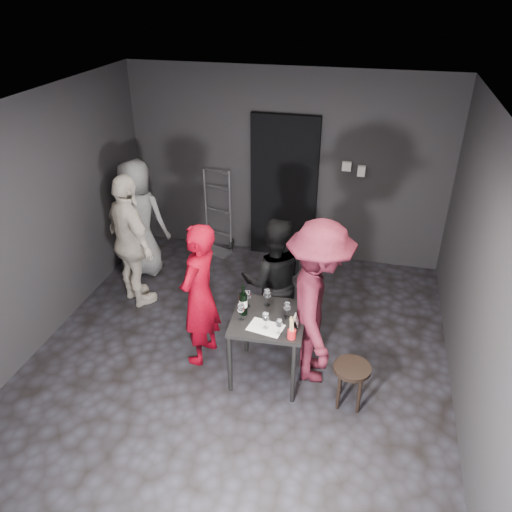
% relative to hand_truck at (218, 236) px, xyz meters
% --- Properties ---
extents(floor, '(4.50, 5.00, 0.02)m').
position_rel_hand_truck_xyz_m(floor, '(0.97, -2.32, -0.23)').
color(floor, black).
rests_on(floor, ground).
extents(ceiling, '(4.50, 5.00, 0.02)m').
position_rel_hand_truck_xyz_m(ceiling, '(0.97, -2.32, 2.47)').
color(ceiling, silver).
rests_on(ceiling, ground).
extents(wall_back, '(4.50, 0.04, 2.70)m').
position_rel_hand_truck_xyz_m(wall_back, '(0.97, 0.18, 1.12)').
color(wall_back, black).
rests_on(wall_back, ground).
extents(wall_front, '(4.50, 0.04, 2.70)m').
position_rel_hand_truck_xyz_m(wall_front, '(0.97, -4.82, 1.12)').
color(wall_front, black).
rests_on(wall_front, ground).
extents(wall_left, '(0.04, 5.00, 2.70)m').
position_rel_hand_truck_xyz_m(wall_left, '(-1.28, -2.32, 1.12)').
color(wall_left, black).
rests_on(wall_left, ground).
extents(wall_right, '(0.04, 5.00, 2.70)m').
position_rel_hand_truck_xyz_m(wall_right, '(3.22, -2.32, 1.12)').
color(wall_right, black).
rests_on(wall_right, ground).
extents(doorway, '(0.95, 0.10, 2.10)m').
position_rel_hand_truck_xyz_m(doorway, '(0.97, 0.12, 0.82)').
color(doorway, black).
rests_on(doorway, ground).
extents(wallbox_upper, '(0.12, 0.06, 0.12)m').
position_rel_hand_truck_xyz_m(wallbox_upper, '(1.82, 0.13, 1.22)').
color(wallbox_upper, '#B7B7B2').
rests_on(wallbox_upper, wall_back).
extents(wallbox_lower, '(0.10, 0.06, 0.14)m').
position_rel_hand_truck_xyz_m(wallbox_lower, '(2.02, 0.13, 1.17)').
color(wallbox_lower, '#B7B7B2').
rests_on(wallbox_lower, wall_back).
extents(hand_truck, '(0.42, 0.35, 1.27)m').
position_rel_hand_truck_xyz_m(hand_truck, '(0.00, 0.00, 0.00)').
color(hand_truck, '#B2B2B7').
rests_on(hand_truck, floor).
extents(tasting_table, '(0.72, 0.72, 0.75)m').
position_rel_hand_truck_xyz_m(tasting_table, '(1.34, -2.50, 0.42)').
color(tasting_table, black).
rests_on(tasting_table, floor).
extents(stool, '(0.36, 0.36, 0.47)m').
position_rel_hand_truck_xyz_m(stool, '(2.21, -2.70, 0.15)').
color(stool, black).
rests_on(stool, floor).
extents(server_red, '(0.51, 0.69, 1.74)m').
position_rel_hand_truck_xyz_m(server_red, '(0.58, -2.38, 0.64)').
color(server_red, maroon).
rests_on(server_red, floor).
extents(woman_black, '(0.81, 0.57, 1.51)m').
position_rel_hand_truck_xyz_m(woman_black, '(1.26, -1.84, 0.53)').
color(woman_black, black).
rests_on(woman_black, floor).
extents(man_maroon, '(0.87, 1.45, 2.10)m').
position_rel_hand_truck_xyz_m(man_maroon, '(1.80, -2.35, 0.82)').
color(man_maroon, '#45111C').
rests_on(man_maroon, floor).
extents(bystander_cream, '(1.26, 1.14, 1.97)m').
position_rel_hand_truck_xyz_m(bystander_cream, '(-0.59, -1.56, 0.76)').
color(bystander_cream, beige).
rests_on(bystander_cream, floor).
extents(bystander_grey, '(0.90, 0.52, 1.79)m').
position_rel_hand_truck_xyz_m(bystander_grey, '(-0.84, -0.84, 0.67)').
color(bystander_grey, slate).
rests_on(bystander_grey, floor).
extents(tasting_mat, '(0.36, 0.27, 0.00)m').
position_rel_hand_truck_xyz_m(tasting_mat, '(1.35, -2.67, 0.52)').
color(tasting_mat, white).
rests_on(tasting_mat, tasting_table).
extents(wine_glass_a, '(0.09, 0.09, 0.20)m').
position_rel_hand_truck_xyz_m(wine_glass_a, '(1.09, -2.60, 0.62)').
color(wine_glass_a, white).
rests_on(wine_glass_a, tasting_table).
extents(wine_glass_b, '(0.10, 0.10, 0.20)m').
position_rel_hand_truck_xyz_m(wine_glass_b, '(1.09, -2.37, 0.62)').
color(wine_glass_b, white).
rests_on(wine_glass_b, tasting_table).
extents(wine_glass_c, '(0.09, 0.09, 0.20)m').
position_rel_hand_truck_xyz_m(wine_glass_c, '(1.28, -2.30, 0.62)').
color(wine_glass_c, white).
rests_on(wine_glass_c, tasting_table).
extents(wine_glass_d, '(0.08, 0.08, 0.19)m').
position_rel_hand_truck_xyz_m(wine_glass_d, '(1.35, -2.67, 0.62)').
color(wine_glass_d, white).
rests_on(wine_glass_d, tasting_table).
extents(wine_glass_e, '(0.08, 0.08, 0.18)m').
position_rel_hand_truck_xyz_m(wine_glass_e, '(1.49, -2.73, 0.61)').
color(wine_glass_e, white).
rests_on(wine_glass_e, tasting_table).
extents(wine_glass_f, '(0.09, 0.09, 0.19)m').
position_rel_hand_truck_xyz_m(wine_glass_f, '(1.52, -2.46, 0.62)').
color(wine_glass_f, white).
rests_on(wine_glass_f, tasting_table).
extents(wine_bottle, '(0.08, 0.08, 0.33)m').
position_rel_hand_truck_xyz_m(wine_bottle, '(1.09, -2.51, 0.65)').
color(wine_bottle, black).
rests_on(wine_bottle, tasting_table).
extents(breadstick_cup, '(0.08, 0.08, 0.25)m').
position_rel_hand_truck_xyz_m(breadstick_cup, '(1.62, -2.76, 0.63)').
color(breadstick_cup, '#B5151A').
rests_on(breadstick_cup, tasting_table).
extents(reserved_card, '(0.09, 0.13, 0.10)m').
position_rel_hand_truck_xyz_m(reserved_card, '(1.60, -2.55, 0.57)').
color(reserved_card, white).
rests_on(reserved_card, tasting_table).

